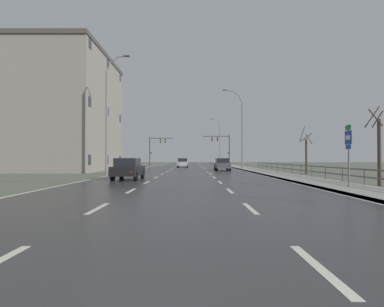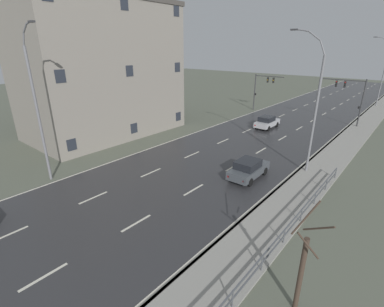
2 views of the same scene
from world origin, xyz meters
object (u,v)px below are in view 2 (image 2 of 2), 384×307
object	(u,v)px
street_lamp_distant	(382,74)
traffic_signal_left	(262,86)
traffic_signal_right	(352,94)
car_mid_centre	(267,122)
brick_building	(102,70)
street_lamp_left_bank	(38,110)
street_lamp_midground	(314,108)
car_far_left	(248,169)

from	to	relation	value
street_lamp_distant	traffic_signal_left	world-z (taller)	street_lamp_distant
traffic_signal_right	car_mid_centre	xyz separation A→B (m)	(-7.66, -8.04, -3.43)
traffic_signal_right	brick_building	world-z (taller)	brick_building
street_lamp_left_bank	traffic_signal_left	xyz separation A→B (m)	(0.76, 34.17, -1.62)
street_lamp_midground	street_lamp_left_bank	world-z (taller)	street_lamp_left_bank
brick_building	street_lamp_midground	bearing A→B (deg)	9.52
brick_building	street_lamp_left_bank	bearing A→B (deg)	-53.56
traffic_signal_left	car_mid_centre	size ratio (longest dim) A/B	1.42
street_lamp_midground	brick_building	size ratio (longest dim) A/B	0.65
street_lamp_distant	traffic_signal_left	distance (m)	21.89
traffic_signal_right	street_lamp_distant	bearing A→B (deg)	87.35
brick_building	traffic_signal_right	bearing A→B (deg)	45.46
street_lamp_distant	traffic_signal_right	distance (m)	17.85
street_lamp_midground	car_far_left	size ratio (longest dim) A/B	2.72
traffic_signal_left	car_far_left	size ratio (longest dim) A/B	1.41
street_lamp_distant	brick_building	xyz separation A→B (m)	(-22.80, -40.11, 1.79)
traffic_signal_right	street_lamp_left_bank	bearing A→B (deg)	-113.09
street_lamp_distant	street_lamp_left_bank	xyz separation A→B (m)	(-14.90, -50.80, -0.01)
car_mid_centre	brick_building	world-z (taller)	brick_building
car_mid_centre	street_lamp_midground	bearing A→B (deg)	-51.30
street_lamp_midground	street_lamp_left_bank	distance (m)	20.79
street_lamp_midground	traffic_signal_right	bearing A→B (deg)	92.50
street_lamp_left_bank	traffic_signal_left	distance (m)	34.22
street_lamp_midground	traffic_signal_left	distance (m)	24.25
street_lamp_distant	car_far_left	size ratio (longest dim) A/B	2.80
traffic_signal_right	car_mid_centre	bearing A→B (deg)	-133.62
car_far_left	traffic_signal_right	bearing A→B (deg)	83.44
traffic_signal_right	street_lamp_midground	bearing A→B (deg)	-87.50
street_lamp_distant	brick_building	size ratio (longest dim) A/B	0.67
street_lamp_left_bank	car_mid_centre	distance (m)	26.25
car_far_left	car_mid_centre	world-z (taller)	same
street_lamp_midground	traffic_signal_right	world-z (taller)	street_lamp_midground
street_lamp_left_bank	car_mid_centre	world-z (taller)	street_lamp_left_bank
street_lamp_distant	traffic_signal_right	xyz separation A→B (m)	(-0.82, -17.78, -1.40)
street_lamp_distant	car_mid_centre	world-z (taller)	street_lamp_distant
street_lamp_left_bank	car_far_left	xyz separation A→B (m)	(11.86, 10.32, -4.83)
car_far_left	car_mid_centre	size ratio (longest dim) A/B	1.01
street_lamp_midground	car_mid_centre	xyz separation A→B (m)	(-8.47, 10.47, -4.65)
street_lamp_left_bank	traffic_signal_right	bearing A→B (deg)	66.91
street_lamp_left_bank	car_far_left	distance (m)	16.45
street_lamp_midground	street_lamp_distant	distance (m)	36.29
street_lamp_midground	brick_building	distance (m)	23.18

